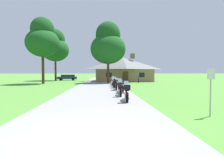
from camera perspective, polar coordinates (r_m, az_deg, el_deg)
The scene contains 16 objects.
ground_plane at distance 25.51m, azimuth -4.14°, elevation -2.39°, with size 500.00×500.00×0.00m, color #4C8433.
asphalt_driveway at distance 23.52m, azimuth -4.22°, elevation -2.69°, with size 6.40×80.00×0.06m, color gray.
motorcycle_silver_nearest_to_camera at distance 11.71m, azimuth 4.83°, elevation -4.60°, with size 0.69×2.08×1.30m.
motorcycle_blue_second_in_row at distance 14.29m, azimuth 2.83°, elevation -3.39°, with size 0.68×2.08×1.30m.
motorcycle_yellow_third_in_row at distance 16.45m, azimuth 3.07°, elevation -2.71°, with size 0.79×2.08×1.30m.
motorcycle_white_fourth_in_row at distance 18.99m, azimuth 1.45°, elevation -2.07°, with size 0.85×2.08×1.30m.
motorcycle_green_fifth_in_row at distance 21.56m, azimuth 0.95°, elevation -1.58°, with size 0.79×2.08×1.30m.
motorcycle_orange_sixth_in_row at distance 24.41m, azimuth 0.55°, elevation -1.15°, with size 0.75×2.08×1.30m.
motorcycle_yellow_farthest_in_row at distance 27.05m, azimuth 0.46°, elevation -0.84°, with size 0.76×2.08×1.30m.
stone_lodge at distance 38.90m, azimuth 3.60°, elevation 3.10°, with size 12.44×8.72×6.11m.
bystander_blue_shirt_near_lodge at distance 33.23m, azimuth 8.62°, elevation 0.26°, with size 0.28×0.54×1.69m.
metal_signpost_roadside at distance 8.90m, azimuth 29.50°, elevation -2.23°, with size 0.36×0.06×2.14m.
tree_by_lodge_front at distance 32.49m, azimuth -1.28°, elevation 10.92°, with size 6.43×6.43×11.20m.
tree_left_far at distance 43.80m, azimuth -18.02°, elevation 9.81°, with size 6.33×6.33×12.11m.
tree_left_near at distance 32.48m, azimuth -21.70°, elevation 11.87°, with size 5.56×5.56×11.26m.
parked_navy_suv_far_left at distance 43.65m, azimuth -14.34°, elevation 0.42°, with size 4.80×2.42×1.40m.
Camera 1 is at (0.42, -5.43, 1.97)m, focal length 28.03 mm.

